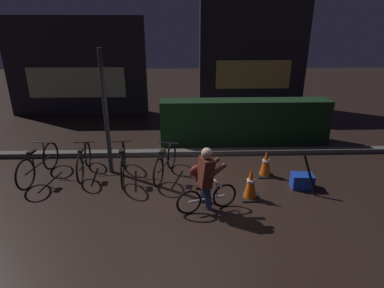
{
  "coord_description": "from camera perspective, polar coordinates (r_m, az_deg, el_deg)",
  "views": [
    {
      "loc": [
        -0.02,
        -5.52,
        3.22
      ],
      "look_at": [
        0.2,
        0.6,
        0.9
      ],
      "focal_mm": 29.36,
      "sensor_mm": 36.0,
      "label": 1
    }
  ],
  "objects": [
    {
      "name": "parked_bike_center_left",
      "position": [
        7.15,
        -12.42,
        -3.4
      ],
      "size": [
        0.46,
        1.68,
        0.78
      ],
      "rotation": [
        0.0,
        0.0,
        1.7
      ],
      "color": "black",
      "rests_on": "ground"
    },
    {
      "name": "parked_bike_left_mid",
      "position": [
        7.58,
        -19.04,
        -2.94
      ],
      "size": [
        0.46,
        1.51,
        0.7
      ],
      "rotation": [
        0.0,
        0.0,
        1.66
      ],
      "color": "black",
      "rests_on": "ground"
    },
    {
      "name": "ground_plane",
      "position": [
        6.39,
        -1.62,
        -9.52
      ],
      "size": [
        40.0,
        40.0,
        0.0
      ],
      "primitive_type": "plane",
      "color": "black"
    },
    {
      "name": "closed_umbrella",
      "position": [
        6.75,
        20.63,
        -5.34
      ],
      "size": [
        0.31,
        0.28,
        0.81
      ],
      "primitive_type": "cylinder",
      "rotation": [
        0.0,
        0.38,
        2.42
      ],
      "color": "black",
      "rests_on": "ground"
    },
    {
      "name": "parked_bike_leftmost",
      "position": [
        7.73,
        -26.07,
        -3.29
      ],
      "size": [
        0.46,
        1.66,
        0.77
      ],
      "rotation": [
        0.0,
        0.0,
        1.43
      ],
      "color": "black",
      "rests_on": "ground"
    },
    {
      "name": "hedge_row",
      "position": [
        9.18,
        9.47,
        4.07
      ],
      "size": [
        4.8,
        0.7,
        1.26
      ],
      "primitive_type": "cube",
      "color": "black",
      "rests_on": "ground"
    },
    {
      "name": "storefront_right",
      "position": [
        13.05,
        11.15,
        17.51
      ],
      "size": [
        4.22,
        0.54,
        5.16
      ],
      "color": "#262328",
      "rests_on": "ground"
    },
    {
      "name": "street_post",
      "position": [
        7.15,
        -15.38,
        5.25
      ],
      "size": [
        0.1,
        0.1,
        2.8
      ],
      "primitive_type": "cylinder",
      "color": "#2D2D33",
      "rests_on": "ground"
    },
    {
      "name": "parked_bike_center_right",
      "position": [
        7.07,
        -4.87,
        -3.45
      ],
      "size": [
        0.53,
        1.53,
        0.73
      ],
      "rotation": [
        0.0,
        0.0,
        1.3
      ],
      "color": "black",
      "rests_on": "ground"
    },
    {
      "name": "storefront_left",
      "position": [
        12.69,
        -20.16,
        12.96
      ],
      "size": [
        5.07,
        0.54,
        3.56
      ],
      "color": "#262328",
      "rests_on": "ground"
    },
    {
      "name": "traffic_cone_near",
      "position": [
        6.29,
        10.62,
        -7.04
      ],
      "size": [
        0.36,
        0.36,
        0.67
      ],
      "color": "black",
      "rests_on": "ground"
    },
    {
      "name": "sidewalk_curb",
      "position": [
        8.34,
        -1.78,
        -1.52
      ],
      "size": [
        12.0,
        0.24,
        0.12
      ],
      "primitive_type": "cube",
      "color": "#56544F",
      "rests_on": "ground"
    },
    {
      "name": "cyclist",
      "position": [
        5.67,
        2.45,
        -6.47
      ],
      "size": [
        1.14,
        0.5,
        1.25
      ],
      "rotation": [
        0.0,
        0.0,
        0.31
      ],
      "color": "black",
      "rests_on": "ground"
    },
    {
      "name": "blue_crate",
      "position": [
        7.05,
        19.36,
        -6.33
      ],
      "size": [
        0.47,
        0.36,
        0.3
      ],
      "primitive_type": "cube",
      "rotation": [
        0.0,
        0.0,
        -0.08
      ],
      "color": "#193DB7",
      "rests_on": "ground"
    },
    {
      "name": "traffic_cone_far",
      "position": [
        7.3,
        13.26,
        -3.41
      ],
      "size": [
        0.36,
        0.36,
        0.62
      ],
      "color": "black",
      "rests_on": "ground"
    }
  ]
}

